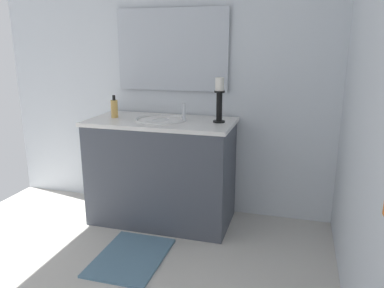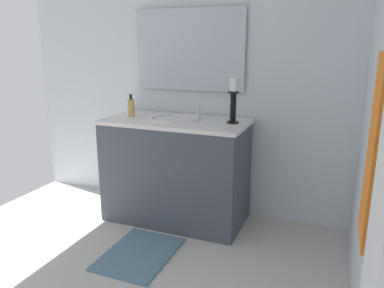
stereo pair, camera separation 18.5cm
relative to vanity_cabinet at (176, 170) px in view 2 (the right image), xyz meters
name	(u,v)px [view 2 (the right image)]	position (x,y,z in m)	size (l,w,h in m)	color
wall_left	(180,67)	(-0.33, -0.10, 0.80)	(0.04, 2.93, 2.45)	silver
vanity_cabinet	(176,170)	(0.00, 0.00, 0.00)	(0.58, 1.15, 0.84)	#474C56
sink_basin	(175,124)	(0.00, 0.00, 0.38)	(0.40, 0.40, 0.24)	white
mirror	(189,50)	(-0.28, 0.00, 0.95)	(0.02, 0.94, 0.65)	silver
candle_holder_tall	(233,99)	(-0.04, 0.45, 0.60)	(0.09, 0.09, 0.33)	black
soap_bottle	(131,107)	(0.00, -0.39, 0.49)	(0.06, 0.06, 0.18)	#E5B259
towel_near_vanity	(377,151)	(1.71, 1.29, 0.75)	(0.18, 0.03, 0.44)	orange
bath_mat	(139,254)	(0.62, 0.00, -0.41)	(0.60, 0.44, 0.02)	slate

